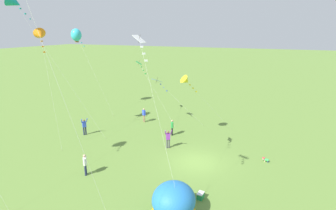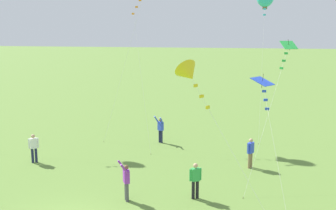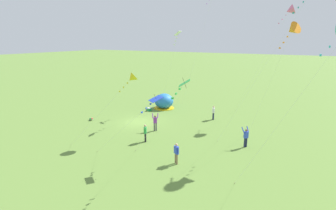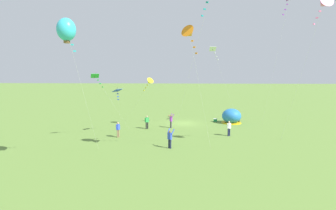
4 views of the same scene
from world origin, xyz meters
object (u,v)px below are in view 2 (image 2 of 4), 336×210
person_arms_raised (160,129)px  kite_yellow (189,74)px  person_flying_kite (126,180)px  person_with_toddler (34,147)px  kite_green (287,50)px  person_watching_sky (251,151)px  person_far_back (195,179)px  kite_blue (263,86)px

person_arms_raised → kite_yellow: size_ratio=0.29×
person_flying_kite → person_with_toddler: bearing=149.3°
person_flying_kite → kite_yellow: bearing=-13.2°
person_flying_kite → kite_green: (7.48, 6.76, 5.59)m
person_flying_kite → kite_yellow: (2.92, -0.69, 5.01)m
person_watching_sky → person_arms_raised: bearing=146.6°
person_flying_kite → person_far_back: bearing=14.7°
person_far_back → person_watching_sky: 5.35m
person_arms_raised → kite_green: kite_green is taller
person_flying_kite → kite_blue: (6.09, 3.71, 3.99)m
person_far_back → person_arms_raised: bearing=111.6°
person_far_back → person_arms_raised: 9.30m
kite_green → kite_yellow: size_ratio=1.10×
kite_green → person_with_toddler: bearing=-169.3°
person_with_toddler → person_arms_raised: person_arms_raised is taller
person_watching_sky → kite_blue: kite_blue is taller
person_far_back → kite_green: 9.30m
kite_green → person_flying_kite: bearing=-137.9°
person_with_toddler → kite_green: kite_green is taller
person_flying_kite → kite_blue: kite_blue is taller
person_arms_raised → kite_yellow: bearing=-72.1°
person_watching_sky → kite_yellow: 8.43m
person_far_back → person_arms_raised: person_arms_raised is taller
kite_yellow → person_watching_sky: bearing=66.1°
person_arms_raised → kite_blue: size_ratio=0.31×
person_far_back → person_flying_kite: person_flying_kite is taller
person_flying_kite → person_with_toddler: 7.95m
person_watching_sky → kite_yellow: bearing=-113.9°
person_with_toddler → person_arms_raised: (6.49, 5.40, 0.03)m
kite_blue → kite_green: (1.39, 3.05, 1.60)m
person_far_back → person_arms_raised: (-3.43, 8.64, 0.03)m
kite_blue → kite_green: kite_green is taller
kite_green → person_far_back: bearing=-126.5°
person_far_back → person_watching_sky: bearing=61.1°
person_far_back → kite_yellow: 5.26m
person_far_back → person_with_toddler: 10.43m
person_with_toddler → kite_green: 15.61m
person_flying_kite → person_arms_raised: 9.46m
person_with_toddler → kite_yellow: (9.76, -4.74, 5.04)m
person_watching_sky → kite_green: (1.81, 1.27, 5.62)m
kite_yellow → person_arms_raised: bearing=107.9°
person_with_toddler → kite_blue: 13.54m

